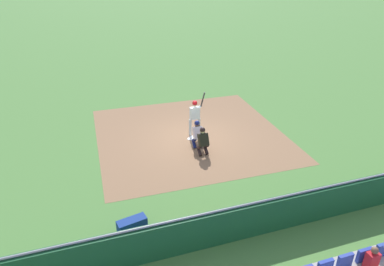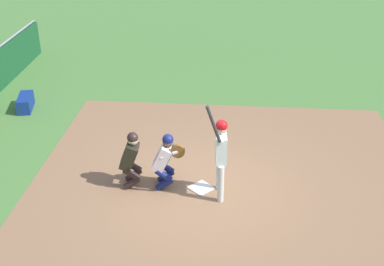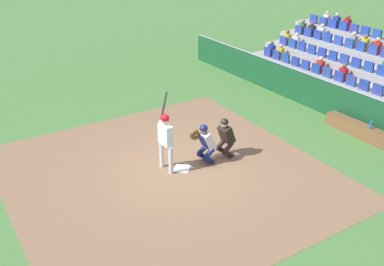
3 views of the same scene
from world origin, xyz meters
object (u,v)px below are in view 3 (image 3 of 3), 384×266
at_px(home_plate_umpire, 225,135).
at_px(water_bottle_on_bench, 371,125).
at_px(home_plate_marker, 182,169).
at_px(batter_at_plate, 165,136).
at_px(catcher_crouching, 205,141).
at_px(dugout_bench, 367,133).

distance_m(home_plate_umpire, water_bottle_on_bench, 4.87).
bearing_deg(home_plate_umpire, home_plate_marker, 87.70).
xyz_separation_m(batter_at_plate, catcher_crouching, (-0.27, -1.16, -0.38)).
bearing_deg(water_bottle_on_bench, dugout_bench, -15.68).
xyz_separation_m(home_plate_marker, catcher_crouching, (-0.05, -0.77, 0.70)).
height_order(home_plate_marker, batter_at_plate, batter_at_plate).
xyz_separation_m(batter_at_plate, dugout_bench, (-1.93, -6.47, -0.88)).
bearing_deg(home_plate_marker, dugout_bench, -105.69).
bearing_deg(water_bottle_on_bench, home_plate_umpire, 69.01).
height_order(catcher_crouching, dugout_bench, catcher_crouching).
bearing_deg(home_plate_umpire, catcher_crouching, 89.09).
bearing_deg(batter_at_plate, water_bottle_on_bench, -107.48).
xyz_separation_m(home_plate_marker, batter_at_plate, (0.22, 0.39, 1.08)).
relative_size(home_plate_marker, water_bottle_on_bench, 1.63).
relative_size(home_plate_marker, dugout_bench, 0.14).
distance_m(home_plate_marker, dugout_bench, 6.32).
bearing_deg(home_plate_marker, water_bottle_on_bench, -106.60).
height_order(catcher_crouching, water_bottle_on_bench, catcher_crouching).
height_order(batter_at_plate, catcher_crouching, batter_at_plate).
height_order(home_plate_marker, water_bottle_on_bench, water_bottle_on_bench).
bearing_deg(dugout_bench, water_bottle_on_bench, 164.32).
bearing_deg(catcher_crouching, batter_at_plate, 76.75).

